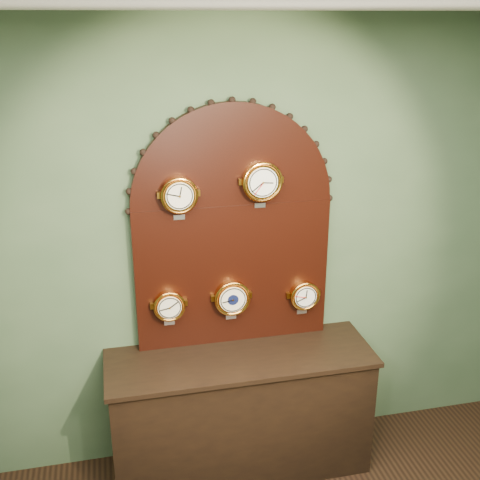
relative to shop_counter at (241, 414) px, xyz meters
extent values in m
plane|color=#41583C|center=(0.00, 0.27, 1.00)|extent=(4.00, 0.00, 4.00)
cube|color=black|center=(0.00, 0.00, 0.00)|extent=(1.60, 0.50, 0.80)
cube|color=black|center=(0.00, 0.22, 0.88)|extent=(1.20, 0.06, 0.90)
cylinder|color=black|center=(0.00, 0.22, 1.33)|extent=(1.20, 0.06, 1.20)
cylinder|color=orange|center=(-0.32, 0.16, 1.43)|extent=(0.20, 0.08, 0.20)
torus|color=orange|center=(-0.32, 0.13, 1.43)|extent=(0.21, 0.02, 0.21)
cylinder|color=beige|center=(-0.32, 0.12, 1.43)|extent=(0.16, 0.01, 0.16)
cube|color=#B7B7BE|center=(-0.32, 0.19, 1.29)|extent=(0.07, 0.01, 0.03)
cylinder|color=orange|center=(0.16, 0.16, 1.48)|extent=(0.22, 0.08, 0.22)
torus|color=orange|center=(0.16, 0.13, 1.48)|extent=(0.24, 0.02, 0.24)
cylinder|color=white|center=(0.16, 0.12, 1.48)|extent=(0.18, 0.01, 0.18)
cube|color=#B7B7BE|center=(0.16, 0.19, 1.32)|extent=(0.07, 0.01, 0.03)
cylinder|color=orange|center=(-0.41, 0.16, 0.74)|extent=(0.18, 0.08, 0.18)
torus|color=orange|center=(-0.41, 0.13, 0.74)|extent=(0.19, 0.02, 0.19)
cylinder|color=beige|center=(-0.41, 0.12, 0.74)|extent=(0.14, 0.01, 0.14)
cube|color=#B7B7BE|center=(-0.41, 0.19, 0.61)|extent=(0.06, 0.01, 0.03)
cylinder|color=orange|center=(-0.02, 0.16, 0.75)|extent=(0.21, 0.08, 0.21)
torus|color=orange|center=(-0.02, 0.13, 0.75)|extent=(0.23, 0.02, 0.23)
cylinder|color=beige|center=(-0.02, 0.12, 0.75)|extent=(0.17, 0.01, 0.17)
cube|color=#B7B7BE|center=(-0.02, 0.19, 0.60)|extent=(0.07, 0.01, 0.03)
cylinder|color=#0C1234|center=(-0.02, 0.12, 0.75)|extent=(0.07, 0.00, 0.07)
cylinder|color=orange|center=(0.45, 0.16, 0.72)|extent=(0.18, 0.08, 0.18)
torus|color=orange|center=(0.45, 0.13, 0.72)|extent=(0.19, 0.02, 0.19)
cylinder|color=white|center=(0.45, 0.12, 0.72)|extent=(0.14, 0.01, 0.14)
cube|color=#B7B7BE|center=(0.45, 0.19, 0.59)|extent=(0.07, 0.01, 0.03)
camera|label=1|loc=(-0.69, -3.06, 2.38)|focal=44.44mm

